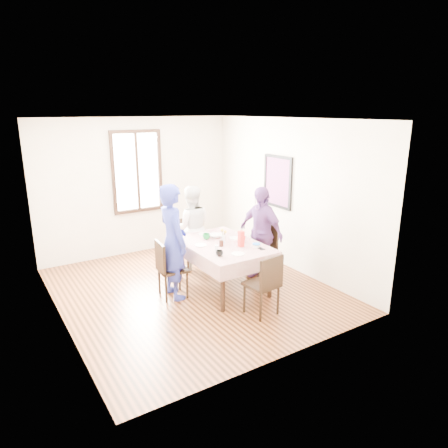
% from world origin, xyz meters
% --- Properties ---
extents(ground, '(4.50, 4.50, 0.00)m').
position_xyz_m(ground, '(0.00, 0.00, 0.00)').
color(ground, black).
rests_on(ground, ground).
extents(back_wall, '(4.00, 0.00, 4.00)m').
position_xyz_m(back_wall, '(0.00, 2.25, 1.35)').
color(back_wall, beige).
rests_on(back_wall, ground).
extents(right_wall, '(0.00, 4.50, 4.50)m').
position_xyz_m(right_wall, '(2.00, 0.00, 1.35)').
color(right_wall, beige).
rests_on(right_wall, ground).
extents(window_frame, '(1.02, 0.06, 1.62)m').
position_xyz_m(window_frame, '(0.00, 2.23, 1.65)').
color(window_frame, black).
rests_on(window_frame, back_wall).
extents(window_pane, '(0.90, 0.02, 1.50)m').
position_xyz_m(window_pane, '(0.00, 2.24, 1.65)').
color(window_pane, white).
rests_on(window_pane, back_wall).
extents(art_poster, '(0.04, 0.76, 0.96)m').
position_xyz_m(art_poster, '(1.98, 0.30, 1.55)').
color(art_poster, red).
rests_on(art_poster, right_wall).
extents(dining_table, '(0.99, 1.52, 0.75)m').
position_xyz_m(dining_table, '(0.46, -0.20, 0.38)').
color(dining_table, black).
rests_on(dining_table, ground).
extents(tablecloth, '(1.11, 1.64, 0.01)m').
position_xyz_m(tablecloth, '(0.46, -0.20, 0.76)').
color(tablecloth, '#4F0005').
rests_on(tablecloth, dining_table).
extents(chair_left, '(0.46, 0.46, 0.91)m').
position_xyz_m(chair_left, '(-0.36, -0.06, 0.46)').
color(chair_left, black).
rests_on(chair_left, ground).
extents(chair_right, '(0.44, 0.44, 0.91)m').
position_xyz_m(chair_right, '(1.28, -0.15, 0.46)').
color(chair_right, black).
rests_on(chair_right, ground).
extents(chair_far, '(0.44, 0.44, 0.91)m').
position_xyz_m(chair_far, '(0.46, 0.84, 0.46)').
color(chair_far, black).
rests_on(chair_far, ground).
extents(chair_near, '(0.46, 0.46, 0.91)m').
position_xyz_m(chair_near, '(0.46, -1.24, 0.46)').
color(chair_near, black).
rests_on(chair_near, ground).
extents(person_left, '(0.45, 0.66, 1.79)m').
position_xyz_m(person_left, '(-0.34, -0.06, 0.89)').
color(person_left, navy).
rests_on(person_left, ground).
extents(person_far, '(0.90, 0.81, 1.53)m').
position_xyz_m(person_far, '(0.46, 0.83, 0.77)').
color(person_far, silver).
rests_on(person_far, ground).
extents(person_right, '(0.53, 0.99, 1.60)m').
position_xyz_m(person_right, '(1.26, -0.15, 0.80)').
color(person_right, '#5D3472').
rests_on(person_right, ground).
extents(mug_black, '(0.14, 0.14, 0.09)m').
position_xyz_m(mug_black, '(0.12, -0.67, 0.81)').
color(mug_black, black).
rests_on(mug_black, tablecloth).
extents(mug_flag, '(0.15, 0.15, 0.10)m').
position_xyz_m(mug_flag, '(0.77, -0.32, 0.81)').
color(mug_flag, red).
rests_on(mug_flag, tablecloth).
extents(mug_green, '(0.17, 0.17, 0.09)m').
position_xyz_m(mug_green, '(0.36, 0.14, 0.81)').
color(mug_green, '#0C7226').
rests_on(mug_green, tablecloth).
extents(serving_bowl, '(0.28, 0.28, 0.05)m').
position_xyz_m(serving_bowl, '(0.54, 0.14, 0.79)').
color(serving_bowl, white).
rests_on(serving_bowl, tablecloth).
extents(juice_carton, '(0.08, 0.08, 0.25)m').
position_xyz_m(juice_carton, '(0.63, -0.48, 0.89)').
color(juice_carton, red).
rests_on(juice_carton, tablecloth).
extents(butter_tub, '(0.10, 0.10, 0.05)m').
position_xyz_m(butter_tub, '(0.81, -0.64, 0.79)').
color(butter_tub, white).
rests_on(butter_tub, tablecloth).
extents(jam_jar, '(0.07, 0.07, 0.09)m').
position_xyz_m(jam_jar, '(0.37, -0.31, 0.81)').
color(jam_jar, black).
rests_on(jam_jar, tablecloth).
extents(drinking_glass, '(0.06, 0.06, 0.09)m').
position_xyz_m(drinking_glass, '(0.20, -0.45, 0.81)').
color(drinking_glass, silver).
rests_on(drinking_glass, tablecloth).
extents(smartphone, '(0.07, 0.13, 0.01)m').
position_xyz_m(smartphone, '(0.83, -0.73, 0.77)').
color(smartphone, black).
rests_on(smartphone, tablecloth).
extents(flower_vase, '(0.06, 0.06, 0.12)m').
position_xyz_m(flower_vase, '(0.49, -0.18, 0.82)').
color(flower_vase, silver).
rests_on(flower_vase, tablecloth).
extents(plate_left, '(0.20, 0.20, 0.01)m').
position_xyz_m(plate_left, '(0.12, -0.09, 0.77)').
color(plate_left, white).
rests_on(plate_left, tablecloth).
extents(plate_right, '(0.20, 0.20, 0.01)m').
position_xyz_m(plate_right, '(0.79, -0.09, 0.77)').
color(plate_right, white).
rests_on(plate_right, tablecloth).
extents(plate_far, '(0.20, 0.20, 0.01)m').
position_xyz_m(plate_far, '(0.46, 0.40, 0.77)').
color(plate_far, white).
rests_on(plate_far, tablecloth).
extents(plate_near, '(0.20, 0.20, 0.01)m').
position_xyz_m(plate_near, '(0.39, -0.74, 0.77)').
color(plate_near, white).
rests_on(plate_near, tablecloth).
extents(butter_lid, '(0.12, 0.12, 0.01)m').
position_xyz_m(butter_lid, '(0.81, -0.64, 0.82)').
color(butter_lid, blue).
rests_on(butter_lid, butter_tub).
extents(flower_bunch, '(0.09, 0.09, 0.10)m').
position_xyz_m(flower_bunch, '(0.49, -0.18, 0.93)').
color(flower_bunch, yellow).
rests_on(flower_bunch, flower_vase).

